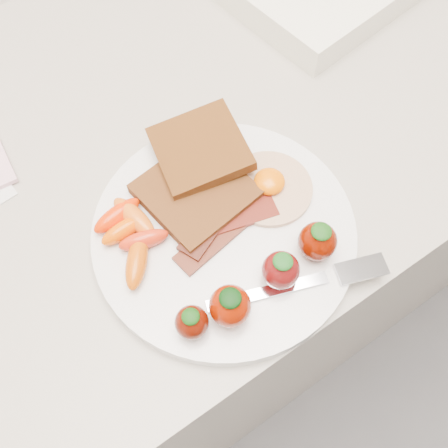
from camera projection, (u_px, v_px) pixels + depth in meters
counter at (178, 273)px, 0.99m from camera, size 2.00×0.60×0.90m
plate at (224, 232)px, 0.51m from camera, size 0.27×0.27×0.02m
toast_lower at (196, 192)px, 0.52m from camera, size 0.11×0.11×0.01m
toast_upper at (200, 149)px, 0.53m from camera, size 0.11×0.11×0.02m
fried_egg at (269, 186)px, 0.52m from camera, size 0.11×0.11×0.02m
bacon_strips at (221, 223)px, 0.50m from camera, size 0.12×0.07×0.01m
baby_carrots at (131, 233)px, 0.49m from camera, size 0.07×0.10×0.02m
strawberries at (263, 280)px, 0.46m from camera, size 0.18×0.04×0.05m
fork at (311, 281)px, 0.48m from camera, size 0.17×0.08×0.00m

